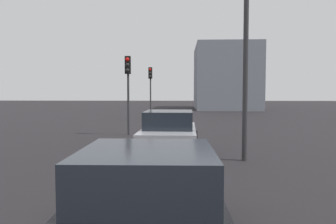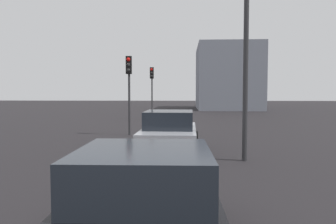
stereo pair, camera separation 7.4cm
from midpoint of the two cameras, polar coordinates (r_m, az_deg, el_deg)
car_silver_lead at (r=11.85m, az=0.00°, el=-3.61°), size 4.40×2.16×1.54m
car_black_second at (r=4.51m, az=-3.89°, el=-15.73°), size 4.16×2.17×1.49m
traffic_light_near_left at (r=26.35m, az=-3.16°, el=5.20°), size 0.32×0.30×4.17m
traffic_light_near_right at (r=16.89m, az=-7.09°, el=5.79°), size 0.32×0.29×4.02m
street_lamp_kerbside at (r=10.96m, az=13.19°, el=14.86°), size 0.56×0.36×7.46m
building_facade_left at (r=44.29m, az=9.78°, el=5.87°), size 11.70×7.77×8.18m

